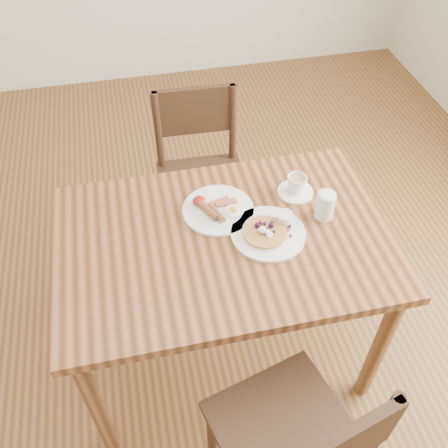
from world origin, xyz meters
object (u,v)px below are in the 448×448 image
breakfast_plate (217,209)px  teacup_saucer (296,186)px  water_glass (325,205)px  chair_near (296,442)px  dining_table (224,255)px  pancake_plate (269,231)px  chair_far (201,173)px

breakfast_plate → teacup_saucer: size_ratio=1.93×
teacup_saucer → water_glass: 0.16m
water_glass → chair_near: bearing=-113.8°
dining_table → teacup_saucer: bearing=27.8°
dining_table → water_glass: size_ratio=11.06×
water_glass → teacup_saucer: bearing=113.0°
pancake_plate → teacup_saucer: size_ratio=1.93×
chair_near → teacup_saucer: size_ratio=6.29×
pancake_plate → water_glass: water_glass is taller
chair_far → pancake_plate: 0.74m
dining_table → chair_far: size_ratio=1.36×
chair_far → breakfast_plate: (-0.03, -0.53, 0.27)m
dining_table → teacup_saucer: (0.32, 0.17, 0.13)m
water_glass → breakfast_plate: bearing=164.2°
teacup_saucer → pancake_plate: bearing=-130.5°
dining_table → breakfast_plate: 0.17m
dining_table → pancake_plate: size_ratio=4.44×
pancake_plate → teacup_saucer: teacup_saucer is taller
dining_table → teacup_saucer: teacup_saucer is taller
dining_table → chair_near: chair_near is taller
dining_table → chair_near: (0.08, -0.66, -0.16)m
chair_near → water_glass: bearing=51.4°
breakfast_plate → chair_near: bearing=-84.3°
chair_near → dining_table: bearing=82.3°
dining_table → breakfast_plate: size_ratio=4.44×
dining_table → teacup_saucer: 0.39m
dining_table → teacup_saucer: size_ratio=8.57×
pancake_plate → breakfast_plate: (-0.16, 0.15, -0.00)m
chair_near → breakfast_plate: (-0.08, 0.79, 0.27)m
chair_far → water_glass: size_ratio=8.11×
chair_near → water_glass: 0.81m
breakfast_plate → water_glass: (0.38, -0.11, 0.04)m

